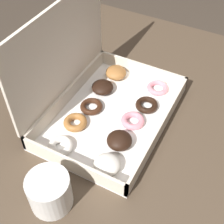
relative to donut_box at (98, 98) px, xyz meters
The scene contains 3 objects.
dining_table 0.19m from the donut_box, 83.00° to the right, with size 1.08×0.81×0.71m.
donut_box is the anchor object (origin of this frame).
coffee_mug 0.29m from the donut_box, behind, with size 0.09×0.09×0.09m.
Camera 1 is at (-0.53, -0.22, 1.35)m, focal length 50.00 mm.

